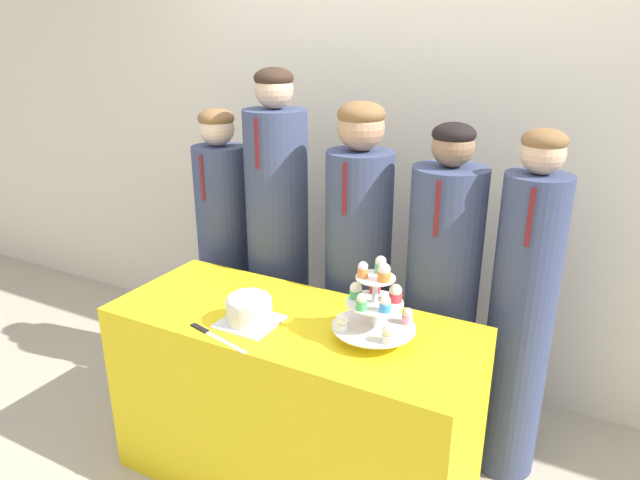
% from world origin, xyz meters
% --- Properties ---
extents(wall_back, '(9.00, 0.06, 2.70)m').
position_xyz_m(wall_back, '(0.00, 1.38, 1.35)').
color(wall_back, beige).
rests_on(wall_back, ground_plane).
extents(table, '(1.43, 0.59, 0.77)m').
position_xyz_m(table, '(0.00, 0.29, 0.38)').
color(table, yellow).
rests_on(table, ground_plane).
extents(round_cake, '(0.21, 0.21, 0.13)m').
position_xyz_m(round_cake, '(-0.11, 0.19, 0.83)').
color(round_cake, white).
rests_on(round_cake, table).
extents(cake_knife, '(0.30, 0.09, 0.01)m').
position_xyz_m(cake_knife, '(-0.20, 0.05, 0.77)').
color(cake_knife, silver).
rests_on(cake_knife, table).
extents(cupcake_stand, '(0.30, 0.30, 0.30)m').
position_xyz_m(cupcake_stand, '(0.34, 0.30, 0.90)').
color(cupcake_stand, silver).
rests_on(cupcake_stand, table).
extents(student_0, '(0.26, 0.27, 1.46)m').
position_xyz_m(student_0, '(-0.71, 0.81, 0.70)').
color(student_0, '#384266').
rests_on(student_0, ground_plane).
extents(student_1, '(0.29, 0.30, 1.65)m').
position_xyz_m(student_1, '(-0.38, 0.81, 0.79)').
color(student_1, '#384266').
rests_on(student_1, ground_plane).
extents(student_2, '(0.30, 0.30, 1.53)m').
position_xyz_m(student_2, '(0.04, 0.81, 0.74)').
color(student_2, '#384266').
rests_on(student_2, ground_plane).
extents(student_3, '(0.31, 0.31, 1.47)m').
position_xyz_m(student_3, '(0.44, 0.81, 0.69)').
color(student_3, '#384266').
rests_on(student_3, ground_plane).
extents(student_4, '(0.25, 0.26, 1.47)m').
position_xyz_m(student_4, '(0.77, 0.81, 0.71)').
color(student_4, '#384266').
rests_on(student_4, ground_plane).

